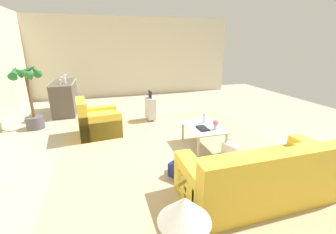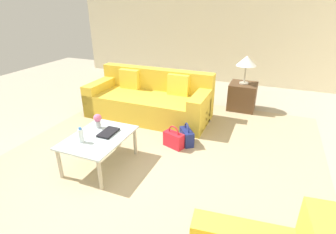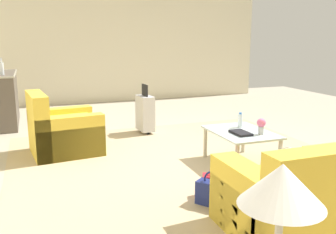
{
  "view_description": "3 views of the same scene",
  "coord_description": "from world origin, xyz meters",
  "px_view_note": "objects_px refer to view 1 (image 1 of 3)",
  "views": [
    {
      "loc": [
        -4.4,
        1.48,
        2.11
      ],
      "look_at": [
        -0.91,
        0.43,
        0.9
      ],
      "focal_mm": 24.0,
      "sensor_mm": 36.0,
      "label": 1
    },
    {
      "loc": [
        2.06,
        1.49,
        2.09
      ],
      "look_at": [
        -0.8,
        0.33,
        0.69
      ],
      "focal_mm": 28.0,
      "sensor_mm": 36.0,
      "label": 2
    },
    {
      "loc": [
        -4.48,
        2.01,
        1.64
      ],
      "look_at": [
        -0.22,
        0.44,
        0.67
      ],
      "focal_mm": 40.0,
      "sensor_mm": 36.0,
      "label": 3
    }
  ],
  "objects_px": {
    "wine_glass_leftmost": "(60,80)",
    "wine_glass_right_of_centre": "(66,76)",
    "wine_bottle_clear": "(65,80)",
    "table_lamp": "(184,211)",
    "handbag_navy": "(178,171)",
    "suitcase_silver": "(150,108)",
    "coffee_table_book": "(203,128)",
    "wine_glass_left_of_centre": "(61,78)",
    "coffee_table": "(203,129)",
    "flower_vase": "(215,124)",
    "couch": "(265,179)",
    "handbag_red": "(183,164)",
    "armchair": "(96,123)",
    "handbag_white": "(230,150)",
    "water_bottle": "(204,119)",
    "bar_console": "(65,97)",
    "potted_palm": "(30,95)"
  },
  "relations": [
    {
      "from": "wine_glass_leftmost",
      "to": "wine_bottle_clear",
      "type": "bearing_deg",
      "value": -57.03
    },
    {
      "from": "coffee_table",
      "to": "handbag_red",
      "type": "bearing_deg",
      "value": 137.55
    },
    {
      "from": "coffee_table",
      "to": "coffee_table_book",
      "type": "height_order",
      "value": "coffee_table_book"
    },
    {
      "from": "table_lamp",
      "to": "handbag_navy",
      "type": "relative_size",
      "value": 1.56
    },
    {
      "from": "wine_bottle_clear",
      "to": "handbag_navy",
      "type": "distance_m",
      "value": 4.64
    },
    {
      "from": "coffee_table",
      "to": "potted_palm",
      "type": "distance_m",
      "value": 4.33
    },
    {
      "from": "wine_glass_leftmost",
      "to": "handbag_white",
      "type": "relative_size",
      "value": 0.43
    },
    {
      "from": "armchair",
      "to": "coffee_table",
      "type": "height_order",
      "value": "armchair"
    },
    {
      "from": "couch",
      "to": "table_lamp",
      "type": "height_order",
      "value": "table_lamp"
    },
    {
      "from": "couch",
      "to": "handbag_white",
      "type": "distance_m",
      "value": 1.27
    },
    {
      "from": "armchair",
      "to": "table_lamp",
      "type": "xyz_separation_m",
      "value": [
        -4.09,
        -0.67,
        0.69
      ]
    },
    {
      "from": "coffee_table_book",
      "to": "table_lamp",
      "type": "distance_m",
      "value": 3.08
    },
    {
      "from": "coffee_table",
      "to": "bar_console",
      "type": "height_order",
      "value": "bar_console"
    },
    {
      "from": "table_lamp",
      "to": "wine_glass_left_of_centre",
      "type": "xyz_separation_m",
      "value": [
        6.3,
        1.63,
        0.11
      ]
    },
    {
      "from": "suitcase_silver",
      "to": "coffee_table_book",
      "type": "bearing_deg",
      "value": -163.7
    },
    {
      "from": "flower_vase",
      "to": "table_lamp",
      "type": "relative_size",
      "value": 0.37
    },
    {
      "from": "wine_bottle_clear",
      "to": "handbag_navy",
      "type": "xyz_separation_m",
      "value": [
        -4.04,
        -2.07,
        -0.98
      ]
    },
    {
      "from": "flower_vase",
      "to": "handbag_red",
      "type": "distance_m",
      "value": 1.17
    },
    {
      "from": "handbag_white",
      "to": "potted_palm",
      "type": "relative_size",
      "value": 0.22
    },
    {
      "from": "coffee_table",
      "to": "wine_glass_leftmost",
      "type": "height_order",
      "value": "wine_glass_leftmost"
    },
    {
      "from": "armchair",
      "to": "potted_palm",
      "type": "relative_size",
      "value": 0.61
    },
    {
      "from": "couch",
      "to": "wine_glass_right_of_centre",
      "type": "xyz_separation_m",
      "value": [
        5.82,
        3.16,
        0.8
      ]
    },
    {
      "from": "wine_glass_left_of_centre",
      "to": "flower_vase",
      "type": "bearing_deg",
      "value": -138.63
    },
    {
      "from": "suitcase_silver",
      "to": "handbag_navy",
      "type": "height_order",
      "value": "suitcase_silver"
    },
    {
      "from": "handbag_navy",
      "to": "wine_glass_left_of_centre",
      "type": "bearing_deg",
      "value": 26.31
    },
    {
      "from": "wine_glass_leftmost",
      "to": "wine_glass_right_of_centre",
      "type": "distance_m",
      "value": 1.04
    },
    {
      "from": "wine_glass_right_of_centre",
      "to": "handbag_navy",
      "type": "xyz_separation_m",
      "value": [
        -5.01,
        -2.16,
        -0.97
      ]
    },
    {
      "from": "coffee_table",
      "to": "flower_vase",
      "type": "distance_m",
      "value": 0.32
    },
    {
      "from": "coffee_table",
      "to": "wine_glass_leftmost",
      "type": "distance_m",
      "value": 4.35
    },
    {
      "from": "flower_vase",
      "to": "handbag_red",
      "type": "height_order",
      "value": "flower_vase"
    },
    {
      "from": "coffee_table_book",
      "to": "handbag_navy",
      "type": "height_order",
      "value": "coffee_table_book"
    },
    {
      "from": "handbag_red",
      "to": "wine_bottle_clear",
      "type": "bearing_deg",
      "value": 29.9
    },
    {
      "from": "coffee_table",
      "to": "wine_glass_right_of_centre",
      "type": "distance_m",
      "value": 5.11
    },
    {
      "from": "couch",
      "to": "armchair",
      "type": "relative_size",
      "value": 2.26
    },
    {
      "from": "wine_glass_right_of_centre",
      "to": "wine_bottle_clear",
      "type": "height_order",
      "value": "wine_bottle_clear"
    },
    {
      "from": "wine_bottle_clear",
      "to": "handbag_red",
      "type": "xyz_separation_m",
      "value": [
        -3.87,
        -2.23,
        -0.98
      ]
    },
    {
      "from": "flower_vase",
      "to": "wine_glass_right_of_centre",
      "type": "distance_m",
      "value": 5.35
    },
    {
      "from": "wine_glass_left_of_centre",
      "to": "handbag_navy",
      "type": "distance_m",
      "value": 5.1
    },
    {
      "from": "couch",
      "to": "coffee_table",
      "type": "relative_size",
      "value": 2.4
    },
    {
      "from": "wine_glass_right_of_centre",
      "to": "handbag_white",
      "type": "xyz_separation_m",
      "value": [
        -4.58,
        -3.38,
        -0.97
      ]
    },
    {
      "from": "armchair",
      "to": "water_bottle",
      "type": "xyz_separation_m",
      "value": [
        -1.09,
        -2.27,
        0.24
      ]
    },
    {
      "from": "handbag_red",
      "to": "wine_glass_leftmost",
      "type": "bearing_deg",
      "value": 31.57
    },
    {
      "from": "coffee_table",
      "to": "flower_vase",
      "type": "xyz_separation_m",
      "value": [
        -0.22,
        -0.15,
        0.18
      ]
    },
    {
      "from": "bar_console",
      "to": "wine_glass_leftmost",
      "type": "xyz_separation_m",
      "value": [
        -0.52,
        -0.01,
        0.59
      ]
    },
    {
      "from": "flower_vase",
      "to": "handbag_red",
      "type": "relative_size",
      "value": 0.57
    },
    {
      "from": "water_bottle",
      "to": "handbag_navy",
      "type": "height_order",
      "value": "water_bottle"
    },
    {
      "from": "wine_glass_left_of_centre",
      "to": "wine_bottle_clear",
      "type": "bearing_deg",
      "value": -161.67
    },
    {
      "from": "couch",
      "to": "wine_glass_leftmost",
      "type": "xyz_separation_m",
      "value": [
        4.78,
        3.19,
        0.8
      ]
    },
    {
      "from": "coffee_table_book",
      "to": "potted_palm",
      "type": "relative_size",
      "value": 0.18
    },
    {
      "from": "wine_glass_left_of_centre",
      "to": "handbag_navy",
      "type": "height_order",
      "value": "wine_glass_left_of_centre"
    }
  ]
}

